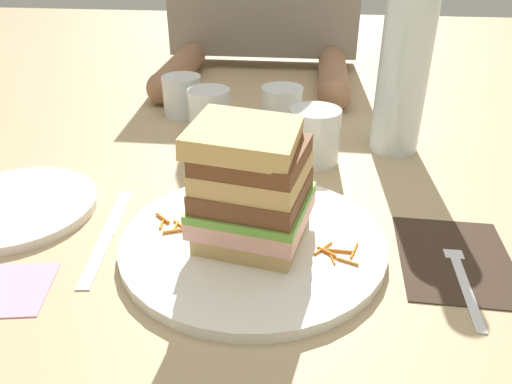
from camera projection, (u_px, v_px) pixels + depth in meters
name	position (u px, v px, depth m)	size (l,w,h in m)	color
ground_plane	(245.00, 250.00, 0.55)	(3.00, 3.00, 0.00)	tan
main_plate	(253.00, 242.00, 0.55)	(0.29, 0.29, 0.01)	white
sandwich	(252.00, 186.00, 0.52)	(0.13, 0.13, 0.13)	tan
carrot_shred_0	(176.00, 231.00, 0.56)	(0.00, 0.00, 0.03)	orange
carrot_shred_1	(176.00, 226.00, 0.56)	(0.00, 0.00, 0.02)	orange
carrot_shred_2	(189.00, 227.00, 0.56)	(0.00, 0.00, 0.02)	orange
carrot_shred_3	(194.00, 223.00, 0.57)	(0.00, 0.00, 0.02)	orange
carrot_shred_4	(194.00, 220.00, 0.58)	(0.00, 0.00, 0.03)	orange
carrot_shred_5	(197.00, 224.00, 0.57)	(0.00, 0.00, 0.03)	orange
carrot_shred_6	(182.00, 226.00, 0.57)	(0.00, 0.00, 0.03)	orange
carrot_shred_7	(162.00, 224.00, 0.57)	(0.00, 0.00, 0.02)	orange
carrot_shred_8	(163.00, 218.00, 0.58)	(0.00, 0.00, 0.02)	orange
carrot_shred_9	(323.00, 248.00, 0.53)	(0.00, 0.00, 0.03)	orange
carrot_shred_10	(327.00, 252.00, 0.52)	(0.00, 0.00, 0.02)	orange
carrot_shred_11	(341.00, 251.00, 0.52)	(0.00, 0.00, 0.03)	orange
carrot_shred_12	(354.00, 250.00, 0.52)	(0.00, 0.00, 0.03)	orange
carrot_shred_13	(348.00, 261.00, 0.51)	(0.00, 0.00, 0.02)	orange
carrot_shred_14	(332.00, 258.00, 0.51)	(0.00, 0.00, 0.02)	orange
napkin_dark	(455.00, 258.00, 0.53)	(0.12, 0.15, 0.00)	#38281E
fork	(461.00, 269.00, 0.51)	(0.02, 0.17, 0.00)	silver
knife	(106.00, 236.00, 0.57)	(0.04, 0.20, 0.00)	silver
juice_glass	(314.00, 137.00, 0.73)	(0.07, 0.07, 0.08)	white
water_bottle	(406.00, 54.00, 0.72)	(0.07, 0.07, 0.32)	silver
empty_tumbler_0	(182.00, 96.00, 0.90)	(0.07, 0.07, 0.07)	silver
empty_tumbler_1	(282.00, 109.00, 0.84)	(0.07, 0.07, 0.08)	silver
empty_tumbler_2	(210.00, 112.00, 0.83)	(0.07, 0.07, 0.08)	silver
side_plate	(15.00, 207.00, 0.62)	(0.20, 0.20, 0.01)	white
napkin_pink	(12.00, 289.00, 0.49)	(0.07, 0.08, 0.00)	pink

